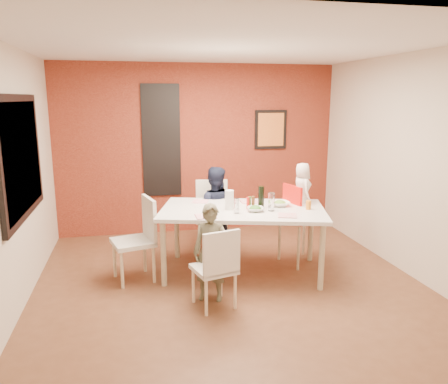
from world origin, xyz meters
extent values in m
plane|color=brown|center=(0.00, 0.00, 0.00)|extent=(4.50, 4.50, 0.00)
cube|color=silver|center=(0.00, 0.00, 2.70)|extent=(4.50, 4.50, 0.02)
cube|color=beige|center=(0.00, 2.25, 1.35)|extent=(4.50, 0.02, 2.70)
cube|color=beige|center=(0.00, -2.25, 1.35)|extent=(4.50, 0.02, 2.70)
cube|color=beige|center=(-2.25, 0.00, 1.35)|extent=(0.02, 4.50, 2.70)
cube|color=beige|center=(2.25, 0.00, 1.35)|extent=(0.02, 4.50, 2.70)
cube|color=maroon|center=(0.00, 2.23, 1.35)|extent=(4.50, 0.02, 2.70)
cube|color=black|center=(-2.22, 0.20, 1.55)|extent=(0.05, 1.70, 1.30)
cube|color=black|center=(-2.21, 0.20, 1.55)|extent=(0.02, 1.55, 1.15)
cube|color=silver|center=(-0.60, 2.21, 1.50)|extent=(0.55, 0.03, 1.70)
cube|color=black|center=(-0.60, 2.21, 1.50)|extent=(0.60, 0.03, 1.76)
cube|color=black|center=(1.20, 2.21, 1.65)|extent=(0.54, 0.03, 0.64)
cube|color=orange|center=(1.20, 2.19, 1.65)|extent=(0.44, 0.01, 0.54)
cube|color=silver|center=(0.24, 0.30, 0.81)|extent=(2.22, 1.60, 0.04)
cylinder|color=tan|center=(-0.76, 0.10, 0.39)|extent=(0.07, 0.07, 0.79)
cylinder|color=tan|center=(-0.51, 1.00, 0.39)|extent=(0.07, 0.07, 0.79)
cylinder|color=tan|center=(0.99, -0.39, 0.39)|extent=(0.07, 0.07, 0.79)
cylinder|color=tan|center=(1.24, 0.51, 0.39)|extent=(0.07, 0.07, 0.79)
cube|color=silver|center=(-0.29, -0.52, 0.41)|extent=(0.49, 0.49, 0.05)
cube|color=silver|center=(-0.24, -0.70, 0.64)|extent=(0.40, 0.14, 0.46)
cylinder|color=beige|center=(-0.17, -0.32, 0.20)|extent=(0.03, 0.03, 0.40)
cylinder|color=beige|center=(-0.08, -0.64, 0.20)|extent=(0.03, 0.03, 0.40)
cylinder|color=beige|center=(-0.49, -0.40, 0.20)|extent=(0.03, 0.03, 0.40)
cylinder|color=beige|center=(-0.40, -0.72, 0.20)|extent=(0.03, 0.03, 0.40)
cube|color=white|center=(0.02, 1.21, 0.47)|extent=(0.52, 0.52, 0.05)
cube|color=white|center=(0.05, 1.41, 0.73)|extent=(0.46, 0.11, 0.52)
cylinder|color=beige|center=(-0.19, 1.05, 0.23)|extent=(0.04, 0.04, 0.45)
cylinder|color=beige|center=(-0.14, 1.42, 0.23)|extent=(0.04, 0.04, 0.45)
cylinder|color=beige|center=(0.18, 0.99, 0.23)|extent=(0.04, 0.04, 0.45)
cylinder|color=beige|center=(0.24, 1.37, 0.23)|extent=(0.04, 0.04, 0.45)
cube|color=silver|center=(-1.10, 0.35, 0.47)|extent=(0.56, 0.56, 0.05)
cube|color=silver|center=(-0.90, 0.40, 0.74)|extent=(0.16, 0.46, 0.53)
cylinder|color=#C8B695|center=(-1.33, 0.49, 0.23)|extent=(0.04, 0.04, 0.46)
cylinder|color=#C8B695|center=(-0.96, 0.58, 0.23)|extent=(0.04, 0.04, 0.46)
cylinder|color=#C8B695|center=(-1.24, 0.12, 0.23)|extent=(0.04, 0.04, 0.46)
cylinder|color=#C8B695|center=(-0.87, 0.21, 0.23)|extent=(0.04, 0.04, 0.46)
cube|color=red|center=(1.09, 0.48, 0.60)|extent=(0.46, 0.46, 0.05)
cube|color=red|center=(0.93, 0.43, 0.85)|extent=(0.13, 0.37, 0.44)
cube|color=red|center=(1.09, 0.48, 0.71)|extent=(0.46, 0.46, 0.02)
cylinder|color=#BCAC8C|center=(1.35, 0.33, 0.29)|extent=(0.04, 0.04, 0.57)
cylinder|color=#BCAC8C|center=(0.95, 0.22, 0.29)|extent=(0.04, 0.04, 0.57)
cylinder|color=#BCAC8C|center=(1.24, 0.73, 0.29)|extent=(0.04, 0.04, 0.57)
cylinder|color=#BCAC8C|center=(0.84, 0.62, 0.29)|extent=(0.04, 0.04, 0.57)
imported|color=brown|center=(-0.29, -0.36, 0.54)|extent=(0.45, 0.37, 1.07)
imported|color=black|center=(0.02, 1.05, 0.62)|extent=(0.71, 0.61, 1.25)
imported|color=silver|center=(1.07, 0.48, 0.99)|extent=(0.24, 0.36, 0.72)
cube|color=white|center=(-0.27, 0.03, 0.84)|extent=(0.23, 0.23, 0.01)
cube|color=white|center=(0.41, 0.63, 0.84)|extent=(0.23, 0.23, 0.01)
cube|color=white|center=(0.65, -0.14, 0.84)|extent=(0.27, 0.27, 0.01)
cube|color=white|center=(-0.22, 0.77, 0.84)|extent=(0.25, 0.25, 0.01)
imported|color=silver|center=(0.35, 0.14, 0.85)|extent=(0.24, 0.24, 0.05)
imported|color=white|center=(0.73, 0.33, 0.86)|extent=(0.25, 0.25, 0.06)
cylinder|color=black|center=(0.46, 0.26, 0.97)|extent=(0.07, 0.07, 0.28)
cylinder|color=silver|center=(0.11, 0.11, 0.92)|extent=(0.06, 0.06, 0.18)
cylinder|color=white|center=(0.55, 0.13, 0.94)|extent=(0.08, 0.08, 0.22)
cylinder|color=white|center=(0.07, 0.30, 0.95)|extent=(0.11, 0.11, 0.24)
cylinder|color=red|center=(0.29, 0.28, 0.90)|extent=(0.04, 0.04, 0.15)
cylinder|color=#357125|center=(0.32, 0.30, 0.90)|extent=(0.04, 0.04, 0.15)
cylinder|color=brown|center=(0.37, 0.32, 0.90)|extent=(0.04, 0.04, 0.15)
cylinder|color=orange|center=(1.01, 0.10, 0.88)|extent=(0.06, 0.06, 0.11)
camera|label=1|loc=(-1.08, -4.73, 2.16)|focal=35.00mm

